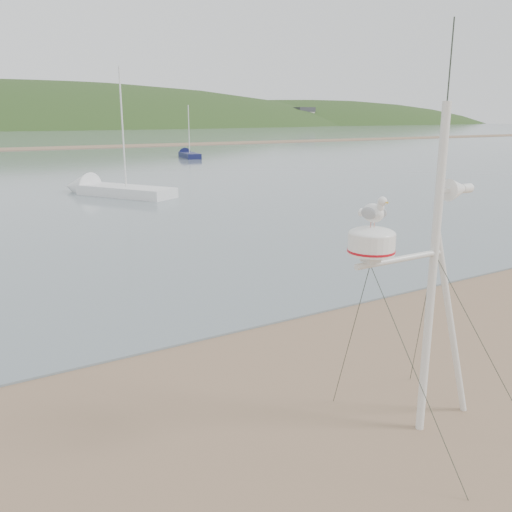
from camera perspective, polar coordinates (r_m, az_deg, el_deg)
mast_rig at (r=7.25m, az=17.51°, el=-8.91°), size 2.26×2.41×5.10m
sailboat_blue_far at (r=56.10m, az=-7.32°, el=10.56°), size 2.30×5.60×5.47m
sailboat_white_near at (r=30.14m, az=-16.14°, el=6.81°), size 4.98×6.95×6.98m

